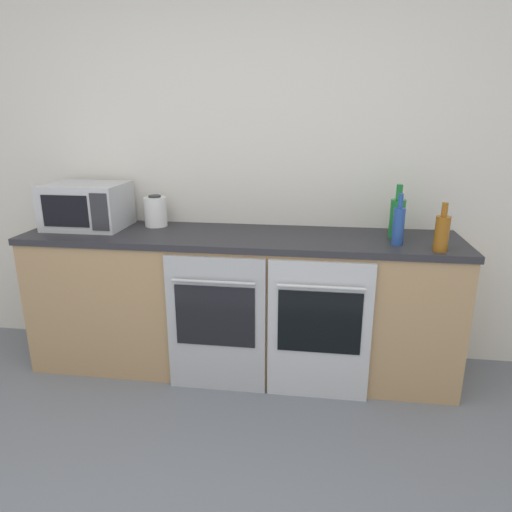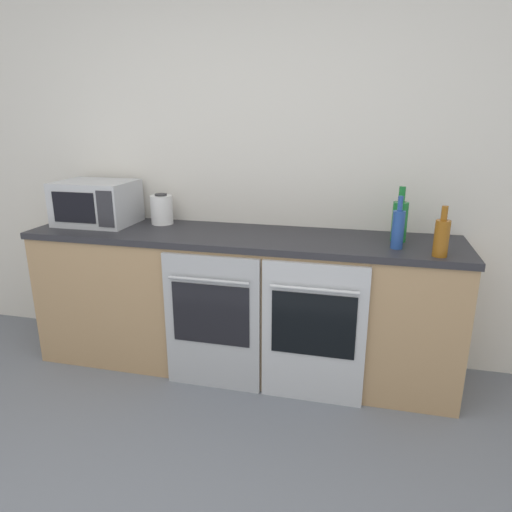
% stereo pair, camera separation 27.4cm
% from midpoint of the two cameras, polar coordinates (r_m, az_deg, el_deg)
% --- Properties ---
extents(wall_back, '(10.00, 0.06, 2.60)m').
position_cam_midpoint_polar(wall_back, '(3.07, 2.10, 11.29)').
color(wall_back, silver).
rests_on(wall_back, ground_plane).
extents(counter_back, '(2.69, 0.60, 0.91)m').
position_cam_midpoint_polar(counter_back, '(2.98, 0.67, -5.74)').
color(counter_back, tan).
rests_on(counter_back, ground_plane).
extents(oven_left, '(0.59, 0.06, 0.85)m').
position_cam_midpoint_polar(oven_left, '(2.73, -2.69, -8.41)').
color(oven_left, '#A8AAAF').
rests_on(oven_left, ground_plane).
extents(oven_right, '(0.59, 0.06, 0.85)m').
position_cam_midpoint_polar(oven_right, '(2.64, 10.14, -9.61)').
color(oven_right, '#B7BABF').
rests_on(oven_right, ground_plane).
extents(microwave, '(0.50, 0.39, 0.29)m').
position_cam_midpoint_polar(microwave, '(3.23, -17.01, 6.38)').
color(microwave, '#B7BABF').
rests_on(microwave, counter_back).
extents(bottle_blue, '(0.07, 0.07, 0.29)m').
position_cam_midpoint_polar(bottle_blue, '(2.65, 20.20, 3.25)').
color(bottle_blue, '#234793').
rests_on(bottle_blue, counter_back).
extents(bottle_green, '(0.09, 0.09, 0.32)m').
position_cam_midpoint_polar(bottle_green, '(2.81, 20.22, 4.21)').
color(bottle_green, '#19722D').
rests_on(bottle_green, counter_back).
extents(bottle_amber, '(0.08, 0.08, 0.27)m').
position_cam_midpoint_polar(bottle_amber, '(2.59, 25.04, 2.14)').
color(bottle_amber, '#8C5114').
rests_on(bottle_amber, counter_back).
extents(kettle, '(0.15, 0.15, 0.20)m').
position_cam_midpoint_polar(kettle, '(3.13, -9.26, 5.74)').
color(kettle, white).
rests_on(kettle, counter_back).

